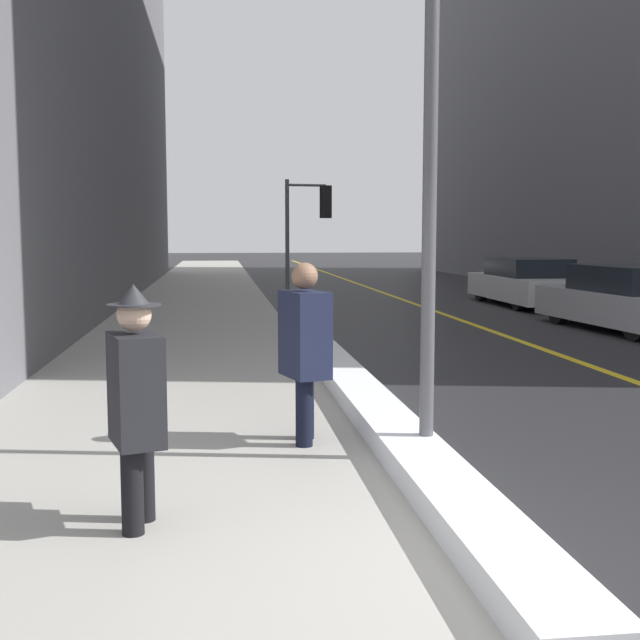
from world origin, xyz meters
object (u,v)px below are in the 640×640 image
pedestrian_in_fedora (136,397)px  parked_car_white (526,283)px  pedestrian_nearside (305,344)px  parked_car_silver (630,300)px  lamp_post (431,94)px  traffic_light_near (312,215)px

pedestrian_in_fedora → parked_car_white: 18.12m
pedestrian_nearside → parked_car_white: (7.59, 13.76, -0.32)m
pedestrian_in_fedora → parked_car_white: pedestrian_in_fedora is taller
pedestrian_nearside → parked_car_silver: 10.80m
parked_car_white → lamp_post: bearing=155.7°
lamp_post → pedestrian_in_fedora: lamp_post is taller
parked_car_silver → traffic_light_near: bearing=33.9°
traffic_light_near → pedestrian_in_fedora: (-3.15, -17.04, -1.59)m
traffic_light_near → parked_car_white: bearing=-19.9°
traffic_light_near → parked_car_white: (5.77, -1.27, -1.86)m
lamp_post → pedestrian_nearside: bearing=144.8°
traffic_light_near → parked_car_silver: 9.29m
pedestrian_nearside → parked_car_silver: pedestrian_nearside is taller
traffic_light_near → parked_car_white: 6.20m
parked_car_white → pedestrian_nearside: bearing=151.4°
pedestrian_in_fedora → parked_car_silver: bearing=121.7°
lamp_post → parked_car_silver: (6.44, 8.53, -2.46)m
pedestrian_nearside → parked_car_white: bearing=134.4°
lamp_post → traffic_light_near: (0.84, 15.71, -0.61)m
pedestrian_in_fedora → parked_car_white: bearing=133.8°
parked_car_silver → parked_car_white: 5.91m
pedestrian_in_fedora → pedestrian_nearside: bearing=129.9°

